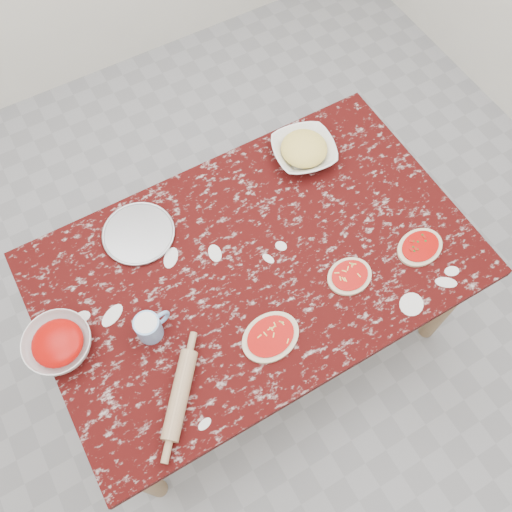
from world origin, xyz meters
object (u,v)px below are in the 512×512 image
object	(u,v)px
worktable	(256,272)
flour_mug	(149,327)
sauce_bowl	(59,344)
cheese_bowl	(304,151)
pizza_tray	(139,234)
rolling_pin	(180,395)

from	to	relation	value
worktable	flour_mug	world-z (taller)	flour_mug
worktable	sauce_bowl	bearing A→B (deg)	176.40
sauce_bowl	cheese_bowl	size ratio (longest dim) A/B	0.92
cheese_bowl	worktable	bearing A→B (deg)	-141.53
pizza_tray	rolling_pin	distance (m)	0.64
flour_mug	rolling_pin	bearing A→B (deg)	-92.76
cheese_bowl	sauce_bowl	bearing A→B (deg)	-166.36
flour_mug	sauce_bowl	bearing A→B (deg)	160.63
flour_mug	pizza_tray	bearing A→B (deg)	72.28
sauce_bowl	flour_mug	distance (m)	0.31
worktable	cheese_bowl	xyz separation A→B (m)	(0.41, 0.33, 0.11)
rolling_pin	worktable	bearing A→B (deg)	33.62
pizza_tray	flour_mug	size ratio (longest dim) A/B	2.04
cheese_bowl	flour_mug	xyz separation A→B (m)	(-0.86, -0.38, 0.02)
cheese_bowl	rolling_pin	world-z (taller)	cheese_bowl
sauce_bowl	flour_mug	xyz separation A→B (m)	(0.29, -0.10, 0.02)
sauce_bowl	cheese_bowl	xyz separation A→B (m)	(1.15, 0.28, -0.01)
worktable	rolling_pin	size ratio (longest dim) A/B	5.48
rolling_pin	flour_mug	bearing A→B (deg)	87.24
sauce_bowl	rolling_pin	size ratio (longest dim) A/B	0.80
worktable	pizza_tray	distance (m)	0.47
worktable	rolling_pin	xyz separation A→B (m)	(-0.46, -0.31, 0.11)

